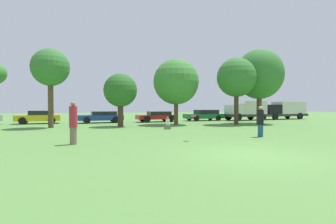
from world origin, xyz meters
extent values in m
plane|color=#54843D|center=(0.00, 0.00, 0.00)|extent=(120.00, 120.00, 0.00)
cylinder|color=#726651|center=(-5.93, 4.51, 0.38)|extent=(0.30, 0.30, 0.77)
cylinder|color=#A52633|center=(-5.93, 4.51, 1.24)|extent=(0.35, 0.35, 0.94)
sphere|color=#8C6647|center=(-5.93, 4.51, 1.81)|extent=(0.21, 0.21, 0.21)
cylinder|color=navy|center=(3.85, 4.38, 0.34)|extent=(0.29, 0.29, 0.68)
cylinder|color=black|center=(3.85, 4.38, 1.09)|extent=(0.34, 0.34, 0.83)
sphere|color=tan|center=(3.85, 4.38, 1.60)|extent=(0.22, 0.22, 0.22)
cylinder|color=#F21E72|center=(-0.31, 4.08, 1.23)|extent=(0.30, 0.29, 0.12)
cube|color=#726651|center=(0.40, 10.53, 0.17)|extent=(0.40, 0.34, 0.34)
cylinder|color=silver|center=(0.40, 10.53, 0.54)|extent=(0.30, 0.30, 0.40)
sphere|color=#8C6647|center=(0.40, 10.53, 0.83)|extent=(0.20, 0.20, 0.20)
cylinder|color=brown|center=(-7.95, 14.47, 1.97)|extent=(0.41, 0.41, 3.93)
sphere|color=#33702D|center=(-7.95, 14.47, 4.73)|extent=(2.90, 2.90, 2.90)
cylinder|color=#473323|center=(-2.59, 14.03, 1.13)|extent=(0.46, 0.46, 2.26)
sphere|color=#286023|center=(-2.59, 14.03, 3.02)|extent=(2.76, 2.76, 2.76)
cylinder|color=brown|center=(2.55, 14.72, 1.39)|extent=(0.39, 0.39, 2.78)
sphere|color=#3D7F33|center=(2.55, 14.72, 3.92)|extent=(4.15, 4.15, 4.15)
cylinder|color=#473323|center=(7.84, 13.12, 1.68)|extent=(0.41, 0.41, 3.35)
sphere|color=#33702D|center=(7.84, 13.12, 4.33)|extent=(3.57, 3.57, 3.57)
cylinder|color=brown|center=(10.75, 13.69, 1.77)|extent=(0.48, 0.48, 3.54)
ellipsoid|color=#33702D|center=(10.75, 13.69, 4.79)|extent=(4.57, 4.57, 4.81)
cube|color=gold|center=(-9.71, 20.12, 0.56)|extent=(4.09, 2.01, 0.57)
cube|color=black|center=(-9.41, 20.14, 1.05)|extent=(2.28, 1.69, 0.41)
cylinder|color=black|center=(-10.89, 19.16, 0.33)|extent=(0.67, 0.20, 0.66)
cylinder|color=black|center=(-11.00, 20.94, 0.33)|extent=(0.67, 0.20, 0.66)
cylinder|color=black|center=(-8.42, 19.31, 0.33)|extent=(0.67, 0.20, 0.66)
cylinder|color=black|center=(-8.53, 21.08, 0.33)|extent=(0.67, 0.20, 0.66)
cube|color=#1E389E|center=(-3.89, 19.56, 0.53)|extent=(4.53, 2.10, 0.53)
cube|color=black|center=(-3.56, 19.58, 0.98)|extent=(2.53, 1.76, 0.36)
cylinder|color=black|center=(-5.21, 18.57, 0.32)|extent=(0.65, 0.24, 0.64)
cylinder|color=black|center=(-5.31, 20.40, 0.32)|extent=(0.65, 0.24, 0.64)
cylinder|color=black|center=(-2.46, 18.73, 0.32)|extent=(0.65, 0.24, 0.64)
cylinder|color=black|center=(-2.57, 20.56, 0.32)|extent=(0.65, 0.24, 0.64)
cube|color=red|center=(1.93, 19.36, 0.52)|extent=(4.30, 2.05, 0.45)
cube|color=black|center=(2.25, 19.38, 0.94)|extent=(2.40, 1.72, 0.38)
cylinder|color=black|center=(0.69, 18.38, 0.35)|extent=(0.71, 0.25, 0.70)
cylinder|color=black|center=(0.58, 20.19, 0.35)|extent=(0.71, 0.25, 0.70)
cylinder|color=black|center=(3.29, 18.53, 0.35)|extent=(0.71, 0.25, 0.70)
cylinder|color=black|center=(3.18, 20.34, 0.35)|extent=(0.71, 0.25, 0.70)
cube|color=#196633|center=(7.85, 20.01, 0.52)|extent=(4.66, 2.13, 0.51)
cube|color=black|center=(8.19, 20.03, 1.02)|extent=(2.60, 1.78, 0.48)
cylinder|color=black|center=(6.49, 19.00, 0.32)|extent=(0.64, 0.20, 0.64)
cylinder|color=black|center=(6.38, 20.86, 0.32)|extent=(0.64, 0.20, 0.64)
cylinder|color=black|center=(9.31, 19.17, 0.32)|extent=(0.64, 0.20, 0.64)
cylinder|color=black|center=(9.20, 21.02, 0.32)|extent=(0.64, 0.20, 0.64)
cube|color=#2D2D33|center=(13.02, 19.17, 0.59)|extent=(5.34, 2.24, 0.30)
cube|color=silver|center=(11.40, 19.08, 1.28)|extent=(1.78, 1.94, 1.09)
cube|color=beige|center=(13.75, 19.22, 1.51)|extent=(3.35, 2.12, 1.55)
cylinder|color=black|center=(11.25, 18.10, 0.44)|extent=(0.89, 0.31, 0.87)
cylinder|color=black|center=(11.14, 20.03, 0.44)|extent=(0.89, 0.31, 0.87)
cylinder|color=black|center=(14.51, 18.29, 0.44)|extent=(0.89, 0.31, 0.87)
cylinder|color=black|center=(14.40, 20.23, 0.44)|extent=(0.89, 0.31, 0.87)
cube|color=#2D2D33|center=(19.11, 19.91, 0.56)|extent=(6.56, 2.42, 0.30)
cube|color=black|center=(17.12, 19.79, 1.29)|extent=(2.17, 2.06, 1.16)
cube|color=beige|center=(20.01, 19.96, 1.47)|extent=(4.11, 2.28, 1.53)
cylinder|color=black|center=(16.92, 18.75, 0.41)|extent=(0.83, 0.28, 0.82)
cylinder|color=black|center=(16.80, 20.80, 0.41)|extent=(0.83, 0.28, 0.82)
cylinder|color=black|center=(20.94, 18.99, 0.41)|extent=(0.83, 0.28, 0.82)
cylinder|color=black|center=(20.82, 21.03, 0.41)|extent=(0.83, 0.28, 0.82)
camera|label=1|loc=(-5.46, -7.88, 1.72)|focal=28.07mm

